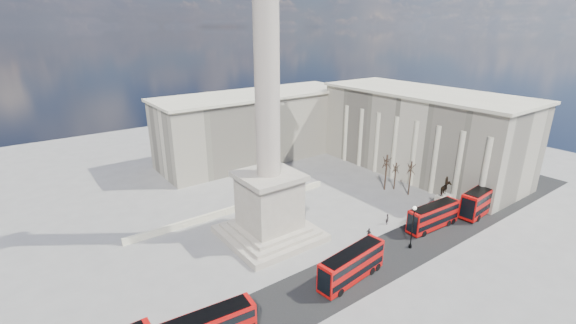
# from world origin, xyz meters

# --- Properties ---
(ground) EXTENTS (180.00, 180.00, 0.00)m
(ground) POSITION_xyz_m (0.00, 0.00, 0.00)
(ground) COLOR gray
(ground) RESTS_ON ground
(asphalt_road) EXTENTS (120.00, 9.00, 0.01)m
(asphalt_road) POSITION_xyz_m (5.00, -10.00, 0.00)
(asphalt_road) COLOR black
(asphalt_road) RESTS_ON ground
(nelsons_column) EXTENTS (14.00, 14.00, 49.85)m
(nelsons_column) POSITION_xyz_m (0.00, 5.00, 12.92)
(nelsons_column) COLOR #AFA592
(nelsons_column) RESTS_ON ground
(balustrade_wall) EXTENTS (40.00, 0.60, 1.10)m
(balustrade_wall) POSITION_xyz_m (0.00, 16.00, 0.55)
(balustrade_wall) COLOR beige
(balustrade_wall) RESTS_ON ground
(building_east) EXTENTS (19.00, 46.00, 18.60)m
(building_east) POSITION_xyz_m (45.00, 10.00, 9.32)
(building_east) COLOR beige
(building_east) RESTS_ON ground
(building_northeast) EXTENTS (51.00, 17.00, 16.60)m
(building_northeast) POSITION_xyz_m (20.00, 40.00, 8.32)
(building_northeast) COLOR beige
(building_northeast) RESTS_ON ground
(red_bus_b) EXTENTS (11.10, 3.71, 4.41)m
(red_bus_b) POSITION_xyz_m (2.42, -10.96, 2.32)
(red_bus_b) COLOR #BD0B09
(red_bus_b) RESTS_ON ground
(red_bus_c) EXTENTS (10.53, 2.97, 4.23)m
(red_bus_c) POSITION_xyz_m (23.45, -8.91, 2.22)
(red_bus_c) COLOR #BD0B09
(red_bus_c) RESTS_ON ground
(red_bus_d) EXTENTS (12.21, 3.80, 4.87)m
(red_bus_d) POSITION_xyz_m (35.81, -10.64, 2.55)
(red_bus_d) COLOR #BD0B09
(red_bus_d) RESTS_ON ground
(victorian_lamp) EXTENTS (0.60, 0.60, 7.03)m
(victorian_lamp) POSITION_xyz_m (15.31, -10.65, 4.14)
(victorian_lamp) COLOR black
(victorian_lamp) RESTS_ON ground
(equestrian_statue) EXTENTS (3.52, 2.64, 7.46)m
(equestrian_statue) POSITION_xyz_m (28.91, -7.19, 2.55)
(equestrian_statue) COLOR beige
(equestrian_statue) RESTS_ON ground
(bare_tree_near) EXTENTS (1.70, 1.70, 7.43)m
(bare_tree_near) POSITION_xyz_m (31.45, 1.98, 5.85)
(bare_tree_near) COLOR #332319
(bare_tree_near) RESTS_ON ground
(bare_tree_mid) EXTENTS (1.60, 1.60, 6.05)m
(bare_tree_mid) POSITION_xyz_m (31.45, 5.58, 4.77)
(bare_tree_mid) COLOR #332319
(bare_tree_mid) RESTS_ON ground
(bare_tree_far) EXTENTS (1.95, 1.95, 7.96)m
(bare_tree_far) POSITION_xyz_m (29.64, 6.57, 6.27)
(bare_tree_far) COLOR #332319
(bare_tree_far) RESTS_ON ground
(pedestrian_walking) EXTENTS (0.83, 0.76, 1.91)m
(pedestrian_walking) POSITION_xyz_m (18.39, -3.60, 0.95)
(pedestrian_walking) COLOR black
(pedestrian_walking) RESTS_ON ground
(pedestrian_standing) EXTENTS (1.12, 1.10, 1.82)m
(pedestrian_standing) POSITION_xyz_m (32.19, -6.50, 0.91)
(pedestrian_standing) COLOR black
(pedestrian_standing) RESTS_ON ground
(pedestrian_crossing) EXTENTS (0.58, 1.12, 1.84)m
(pedestrian_crossing) POSITION_xyz_m (12.24, -5.03, 0.92)
(pedestrian_crossing) COLOR black
(pedestrian_crossing) RESTS_ON ground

